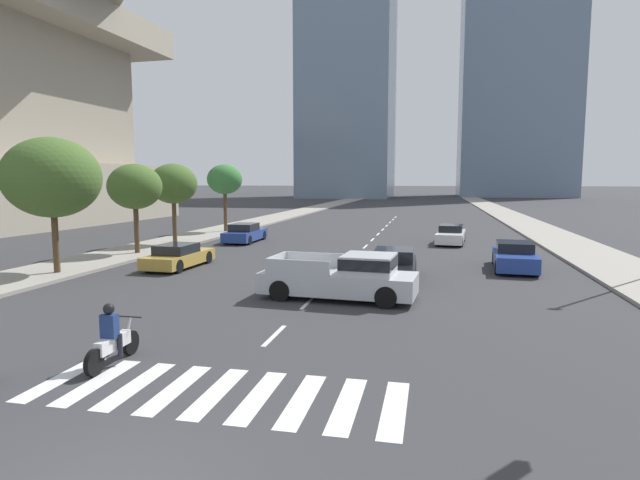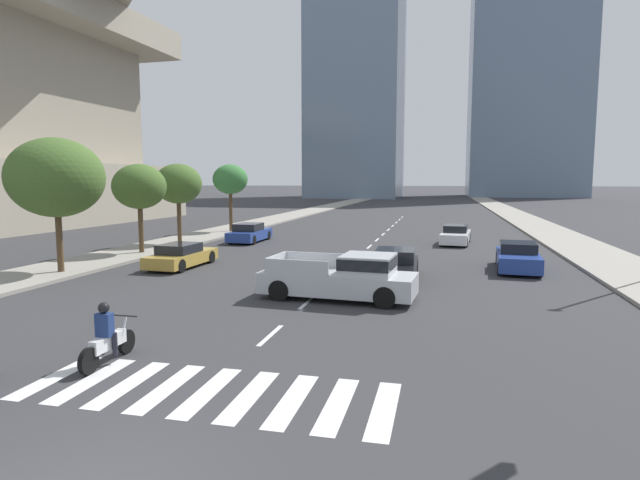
# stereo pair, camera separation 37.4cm
# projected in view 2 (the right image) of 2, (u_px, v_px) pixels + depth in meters

# --- Properties ---
(sidewalk_east) EXTENTS (4.00, 260.00, 0.15)m
(sidewalk_east) POSITION_uv_depth(u_px,v_px,m) (580.00, 247.00, 32.94)
(sidewalk_east) COLOR gray
(sidewalk_east) RESTS_ON ground
(sidewalk_west) EXTENTS (4.00, 260.00, 0.15)m
(sidewalk_west) POSITION_uv_depth(u_px,v_px,m) (199.00, 237.00, 38.93)
(sidewalk_west) COLOR gray
(sidewalk_west) RESTS_ON ground
(crosswalk_near) EXTENTS (7.65, 2.61, 0.01)m
(crosswalk_near) POSITION_uv_depth(u_px,v_px,m) (208.00, 391.00, 10.61)
(crosswalk_near) COLOR silver
(crosswalk_near) RESTS_ON ground
(lane_divider_center) EXTENTS (0.14, 50.00, 0.01)m
(lane_divider_center) POSITION_uv_depth(u_px,v_px,m) (377.00, 240.00, 37.69)
(lane_divider_center) COLOR silver
(lane_divider_center) RESTS_ON ground
(motorcycle_third) EXTENTS (0.70, 2.05, 1.49)m
(motorcycle_third) POSITION_uv_depth(u_px,v_px,m) (107.00, 339.00, 12.19)
(motorcycle_third) COLOR black
(motorcycle_third) RESTS_ON ground
(pickup_truck) EXTENTS (5.73, 2.47, 1.67)m
(pickup_truck) POSITION_uv_depth(u_px,v_px,m) (345.00, 277.00, 18.75)
(pickup_truck) COLOR #B7BABF
(pickup_truck) RESTS_ON ground
(sedan_blue_0) EXTENTS (2.17, 4.75, 1.32)m
(sedan_blue_0) POSITION_uv_depth(u_px,v_px,m) (518.00, 257.00, 24.92)
(sedan_blue_0) COLOR navy
(sedan_blue_0) RESTS_ON ground
(sedan_blue_1) EXTENTS (1.89, 4.63, 1.31)m
(sedan_blue_1) POSITION_uv_depth(u_px,v_px,m) (249.00, 233.00, 36.42)
(sedan_blue_1) COLOR navy
(sedan_blue_1) RESTS_ON ground
(sedan_gold_2) EXTENTS (1.94, 4.47, 1.19)m
(sedan_gold_2) POSITION_uv_depth(u_px,v_px,m) (181.00, 256.00, 25.79)
(sedan_gold_2) COLOR #B28E38
(sedan_gold_2) RESTS_ON ground
(sedan_black_3) EXTENTS (2.02, 4.60, 1.30)m
(sedan_black_3) POSITION_uv_depth(u_px,v_px,m) (395.00, 266.00, 22.66)
(sedan_black_3) COLOR black
(sedan_black_3) RESTS_ON ground
(sedan_white_4) EXTENTS (2.17, 4.83, 1.27)m
(sedan_white_4) POSITION_uv_depth(u_px,v_px,m) (456.00, 235.00, 35.22)
(sedan_white_4) COLOR silver
(sedan_white_4) RESTS_ON ground
(street_tree_nearest) EXTENTS (4.18, 4.18, 6.04)m
(street_tree_nearest) POSITION_uv_depth(u_px,v_px,m) (56.00, 178.00, 23.28)
(street_tree_nearest) COLOR #4C3823
(street_tree_nearest) RESTS_ON sidewalk_west
(street_tree_second) EXTENTS (3.02, 3.02, 5.07)m
(street_tree_second) POSITION_uv_depth(u_px,v_px,m) (139.00, 187.00, 29.69)
(street_tree_second) COLOR #4C3823
(street_tree_second) RESTS_ON sidewalk_west
(street_tree_third) EXTENTS (3.07, 3.07, 5.22)m
(street_tree_third) POSITION_uv_depth(u_px,v_px,m) (178.00, 184.00, 34.03)
(street_tree_third) COLOR #4C3823
(street_tree_third) RESTS_ON sidewalk_west
(street_tree_fourth) EXTENTS (2.83, 2.83, 5.43)m
(street_tree_fourth) POSITION_uv_depth(u_px,v_px,m) (230.00, 180.00, 42.32)
(street_tree_fourth) COLOR #4C3823
(street_tree_fourth) RESTS_ON sidewalk_west
(office_tower_center_skyline) EXTENTS (28.05, 24.89, 99.54)m
(office_tower_center_skyline) POSITION_uv_depth(u_px,v_px,m) (529.00, 26.00, 133.42)
(office_tower_center_skyline) COLOR slate
(office_tower_center_skyline) RESTS_ON ground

